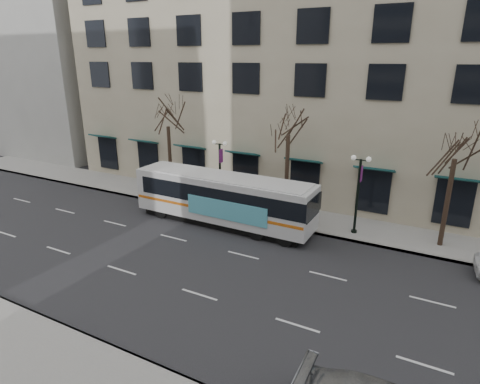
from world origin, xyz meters
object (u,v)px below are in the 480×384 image
Objects in this scene: lamp_post_right at (358,191)px; lamp_post_left at (220,171)px; tree_far_right at (458,142)px; city_bus at (224,198)px; tree_far_mid at (289,121)px; tree_far_left at (167,114)px.

lamp_post_left is at bearing 180.00° from lamp_post_right.
city_bus is at bearing -167.25° from tree_far_right.
city_bus is at bearing -137.49° from tree_far_mid.
lamp_post_right is (5.01, -0.60, -3.96)m from tree_far_mid.
tree_far_right is 1.55× the size of lamp_post_left.
tree_far_left reaches higher than tree_far_right.
tree_far_left reaches higher than lamp_post_left.
tree_far_left is 20.00m from tree_far_right.
tree_far_right is at bearing 2.29° from lamp_post_left.
tree_far_mid is 6.41m from lamp_post_right.
tree_far_right is (20.00, 0.00, -0.28)m from tree_far_left.
lamp_post_right is at bearing -173.15° from tree_far_right.
lamp_post_left is at bearing -6.83° from tree_far_left.
tree_far_left is at bearing 173.17° from lamp_post_left.
city_bus is (1.71, -2.40, -1.06)m from lamp_post_left.
tree_far_mid reaches higher than lamp_post_right.
tree_far_right reaches higher than city_bus.
tree_far_right is (10.00, -0.00, -0.48)m from tree_far_mid.
city_bus is (-8.29, -2.40, -1.06)m from lamp_post_right.
city_bus is (-3.28, -3.00, -5.02)m from tree_far_mid.
lamp_post_right is 8.69m from city_bus.
city_bus is (-13.28, -3.00, -4.54)m from tree_far_right.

